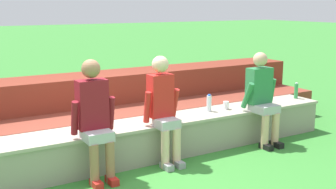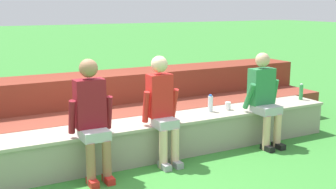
# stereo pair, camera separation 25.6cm
# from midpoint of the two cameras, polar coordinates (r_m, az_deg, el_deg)

# --- Properties ---
(ground_plane) EXTENTS (80.00, 80.00, 0.00)m
(ground_plane) POSITION_cam_midpoint_polar(r_m,az_deg,el_deg) (5.61, -4.74, -10.06)
(ground_plane) COLOR #388433
(stone_seating_wall) EXTENTS (7.08, 0.63, 0.52)m
(stone_seating_wall) POSITION_cam_midpoint_polar(r_m,az_deg,el_deg) (5.77, -5.96, -6.53)
(stone_seating_wall) COLOR gray
(stone_seating_wall) RESTS_ON ground
(brick_bleachers) EXTENTS (8.59, 1.56, 0.96)m
(brick_bleachers) POSITION_cam_midpoint_polar(r_m,az_deg,el_deg) (6.98, -10.27, -2.33)
(brick_bleachers) COLOR brown
(brick_bleachers) RESTS_ON ground
(person_far_left) EXTENTS (0.54, 0.53, 1.47)m
(person_far_left) POSITION_cam_midpoint_polar(r_m,az_deg,el_deg) (5.20, -8.69, -2.80)
(person_far_left) COLOR #996B4C
(person_far_left) RESTS_ON ground
(person_left_of_center) EXTENTS (0.50, 0.54, 1.44)m
(person_left_of_center) POSITION_cam_midpoint_polar(r_m,az_deg,el_deg) (5.64, 0.53, -1.62)
(person_left_of_center) COLOR beige
(person_left_of_center) RESTS_ON ground
(person_center) EXTENTS (0.56, 0.54, 1.40)m
(person_center) POSITION_cam_midpoint_polar(r_m,az_deg,el_deg) (6.54, 13.79, -0.29)
(person_center) COLOR #DBAD89
(person_center) RESTS_ON ground
(water_bottle_mid_right) EXTENTS (0.06, 0.06, 0.27)m
(water_bottle_mid_right) POSITION_cam_midpoint_polar(r_m,az_deg,el_deg) (7.58, 18.21, 0.32)
(water_bottle_mid_right) COLOR green
(water_bottle_mid_right) RESTS_ON stone_seating_wall
(water_bottle_near_left) EXTENTS (0.07, 0.07, 0.26)m
(water_bottle_near_left) POSITION_cam_midpoint_polar(r_m,az_deg,el_deg) (6.44, 6.80, -1.22)
(water_bottle_near_left) COLOR silver
(water_bottle_near_left) RESTS_ON stone_seating_wall
(plastic_cup_right_end) EXTENTS (0.09, 0.09, 0.12)m
(plastic_cup_right_end) POSITION_cam_midpoint_polar(r_m,az_deg,el_deg) (6.60, 9.07, -1.51)
(plastic_cup_right_end) COLOR white
(plastic_cup_right_end) RESTS_ON stone_seating_wall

